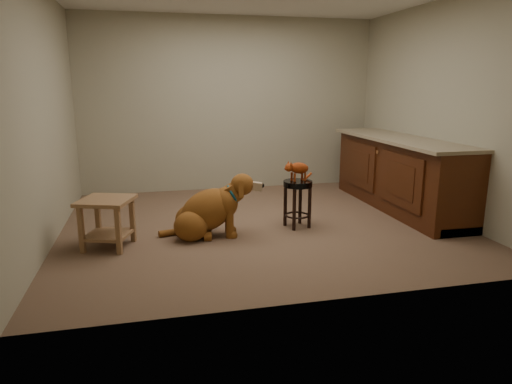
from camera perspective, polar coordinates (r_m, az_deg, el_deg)
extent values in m
cube|color=brown|center=(5.38, 0.65, -4.05)|extent=(4.50, 4.00, 0.01)
cube|color=#9F9A80|center=(7.10, -3.27, 10.82)|extent=(4.50, 0.04, 2.60)
cube|color=#9F9A80|center=(3.24, 9.30, 7.74)|extent=(4.50, 0.04, 2.60)
cube|color=#9F9A80|center=(5.10, -25.00, 8.65)|extent=(0.04, 4.00, 2.60)
cube|color=#9F9A80|center=(6.09, 22.01, 9.48)|extent=(0.04, 4.00, 2.60)
cube|color=#47200C|center=(6.28, 17.54, 2.08)|extent=(0.60, 2.50, 0.90)
cube|color=gray|center=(6.19, 17.60, 6.34)|extent=(0.70, 2.56, 0.04)
cube|color=black|center=(6.38, 17.60, -1.43)|extent=(0.52, 2.50, 0.10)
cube|color=#47200C|center=(5.65, 17.66, 1.39)|extent=(0.02, 0.90, 0.62)
cube|color=#47200C|center=(6.60, 12.82, 3.33)|extent=(0.02, 0.90, 0.62)
cube|color=#3B190A|center=(5.64, 17.56, 1.38)|extent=(0.02, 0.60, 0.40)
cube|color=#3B190A|center=(6.59, 12.72, 3.32)|extent=(0.02, 0.60, 0.40)
cylinder|color=black|center=(5.38, 5.54, -1.47)|extent=(0.04, 0.04, 0.48)
cylinder|color=black|center=(5.28, 3.67, -1.72)|extent=(0.04, 0.04, 0.48)
cylinder|color=black|center=(5.22, 6.70, -1.97)|extent=(0.04, 0.04, 0.48)
cylinder|color=black|center=(5.11, 4.80, -2.24)|extent=(0.04, 0.04, 0.48)
torus|color=black|center=(5.27, 5.16, -2.90)|extent=(0.33, 0.33, 0.02)
cylinder|color=black|center=(5.18, 5.24, 1.05)|extent=(0.33, 0.33, 0.06)
cube|color=brown|center=(6.67, 16.25, 2.05)|extent=(0.05, 0.05, 0.73)
cube|color=brown|center=(6.52, 13.67, 1.95)|extent=(0.05, 0.05, 0.73)
cube|color=brown|center=(6.39, 17.64, 1.47)|extent=(0.05, 0.05, 0.73)
cube|color=brown|center=(6.23, 14.98, 1.36)|extent=(0.05, 0.05, 0.73)
cube|color=brown|center=(6.39, 15.85, 5.09)|extent=(0.42, 0.42, 0.04)
cube|color=olive|center=(4.91, -15.18, -3.40)|extent=(0.06, 0.06, 0.47)
cube|color=olive|center=(5.05, -19.14, -3.21)|extent=(0.06, 0.06, 0.47)
cube|color=olive|center=(4.58, -16.82, -4.72)|extent=(0.06, 0.06, 0.47)
cube|color=olive|center=(4.73, -21.01, -4.46)|extent=(0.06, 0.06, 0.47)
cube|color=olive|center=(4.75, -18.25, -1.02)|extent=(0.62, 0.62, 0.04)
cube|color=olive|center=(4.85, -17.95, -5.08)|extent=(0.52, 0.52, 0.03)
ellipsoid|color=brown|center=(5.10, -8.04, -3.38)|extent=(0.39, 0.34, 0.33)
ellipsoid|color=brown|center=(4.84, -8.14, -4.28)|extent=(0.39, 0.34, 0.33)
cylinder|color=brown|center=(5.14, -6.05, -4.47)|extent=(0.09, 0.11, 0.10)
cylinder|color=brown|center=(4.85, -6.04, -5.57)|extent=(0.09, 0.11, 0.10)
ellipsoid|color=brown|center=(4.93, -6.11, -2.29)|extent=(0.79, 0.48, 0.67)
ellipsoid|color=brown|center=(4.91, -3.87, -1.32)|extent=(0.31, 0.34, 0.34)
cylinder|color=brown|center=(5.05, -3.41, -2.96)|extent=(0.10, 0.10, 0.39)
cylinder|color=brown|center=(4.87, -3.31, -3.56)|extent=(0.10, 0.10, 0.39)
sphere|color=brown|center=(5.10, -3.04, -4.77)|extent=(0.10, 0.10, 0.10)
sphere|color=brown|center=(4.92, -2.93, -5.43)|extent=(0.10, 0.10, 0.10)
cylinder|color=brown|center=(4.89, -2.93, -0.13)|extent=(0.26, 0.20, 0.25)
ellipsoid|color=brown|center=(4.87, -1.74, 0.95)|extent=(0.27, 0.25, 0.24)
cube|color=#9B8161|center=(4.89, -0.18, 0.75)|extent=(0.17, 0.11, 0.11)
sphere|color=black|center=(4.90, 0.71, 0.83)|extent=(0.06, 0.06, 0.06)
cube|color=brown|center=(4.98, -2.07, 0.86)|extent=(0.06, 0.07, 0.18)
cube|color=brown|center=(4.77, -1.89, 0.31)|extent=(0.06, 0.07, 0.18)
torus|color=#0A4252|center=(4.89, -2.93, -0.25)|extent=(0.16, 0.24, 0.20)
cylinder|color=#D8BF4C|center=(4.91, -2.32, -1.05)|extent=(0.01, 0.05, 0.05)
cylinder|color=brown|center=(5.07, -10.35, -4.97)|extent=(0.32, 0.14, 0.07)
ellipsoid|color=maroon|center=(5.16, 5.41, 3.00)|extent=(0.27, 0.17, 0.16)
cylinder|color=maroon|center=(5.16, 4.48, 1.93)|extent=(0.02, 0.02, 0.10)
sphere|color=maroon|center=(5.17, 4.48, 1.52)|extent=(0.03, 0.03, 0.03)
cylinder|color=maroon|center=(5.11, 4.87, 1.80)|extent=(0.02, 0.02, 0.10)
sphere|color=maroon|center=(5.12, 4.86, 1.38)|extent=(0.03, 0.03, 0.03)
cylinder|color=maroon|center=(5.23, 5.77, 2.06)|extent=(0.02, 0.02, 0.10)
sphere|color=maroon|center=(5.24, 5.76, 1.65)|extent=(0.03, 0.03, 0.03)
cylinder|color=maroon|center=(5.18, 6.16, 1.92)|extent=(0.02, 0.02, 0.10)
sphere|color=maroon|center=(5.19, 6.15, 1.51)|extent=(0.03, 0.03, 0.03)
sphere|color=maroon|center=(5.09, 4.14, 3.06)|extent=(0.09, 0.09, 0.09)
sphere|color=maroon|center=(5.07, 3.76, 2.93)|extent=(0.04, 0.04, 0.04)
sphere|color=brown|center=(5.06, 3.62, 2.92)|extent=(0.01, 0.01, 0.01)
cone|color=maroon|center=(5.11, 4.08, 3.67)|extent=(0.05, 0.05, 0.04)
cone|color=#C66B60|center=(5.11, 4.06, 3.64)|extent=(0.03, 0.03, 0.03)
cone|color=maroon|center=(5.06, 4.40, 3.57)|extent=(0.05, 0.05, 0.04)
cone|color=#C66B60|center=(5.06, 4.38, 3.54)|extent=(0.03, 0.03, 0.03)
cylinder|color=maroon|center=(5.28, 6.36, 1.84)|extent=(0.17, 0.14, 0.09)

